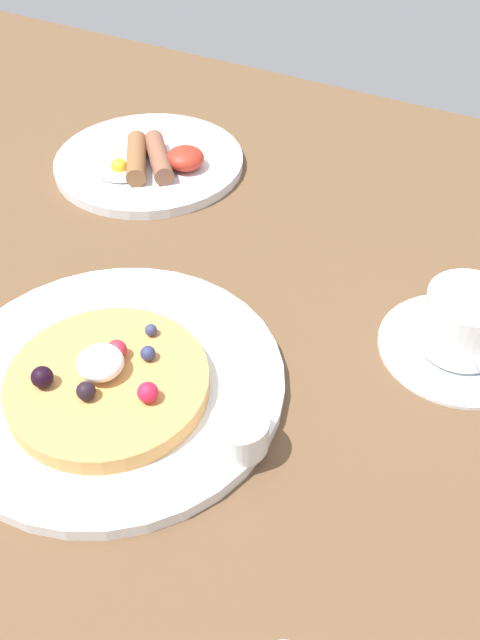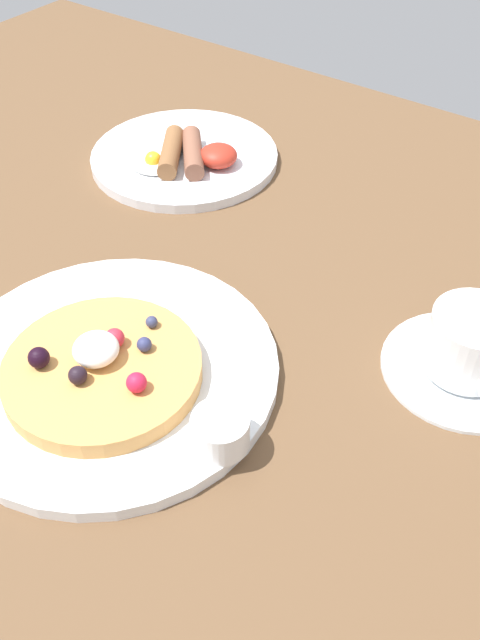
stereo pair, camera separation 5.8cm
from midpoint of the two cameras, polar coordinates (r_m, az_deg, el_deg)
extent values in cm
cube|color=brown|center=(63.79, 1.22, -3.86)|extent=(160.94, 112.67, 3.00)
cylinder|color=white|center=(61.14, -7.95, -4.13)|extent=(29.43, 29.43, 1.28)
cylinder|color=#D0914B|center=(59.04, -8.58, -4.28)|extent=(16.92, 16.92, 1.71)
sphere|color=black|center=(56.76, -10.47, -4.65)|extent=(1.56, 1.56, 1.56)
sphere|color=red|center=(59.15, -7.62, -1.62)|extent=(1.72, 1.72, 1.72)
sphere|color=black|center=(58.61, -13.64, -3.18)|extent=(1.82, 1.82, 1.82)
sphere|color=#333859|center=(60.73, -4.65, -0.28)|extent=(1.08, 1.08, 1.08)
sphere|color=navy|center=(58.64, -5.16, -2.15)|extent=(1.29, 1.29, 1.29)
sphere|color=#C51F3E|center=(57.99, -8.80, -3.29)|extent=(1.24, 1.24, 1.24)
sphere|color=red|center=(55.46, -5.63, -5.32)|extent=(1.70, 1.70, 1.70)
ellipsoid|color=white|center=(58.01, -9.08, -2.52)|extent=(3.91, 3.91, 2.34)
cylinder|color=white|center=(53.52, 1.48, -9.35)|extent=(4.57, 4.57, 2.94)
cylinder|color=maroon|center=(53.05, 1.49, -8.96)|extent=(3.74, 3.74, 0.35)
cylinder|color=white|center=(89.15, -2.72, 13.25)|extent=(23.40, 23.40, 1.22)
cylinder|color=brown|center=(86.42, -1.97, 13.59)|extent=(7.98, 8.64, 2.34)
cylinder|color=brown|center=(86.68, -3.80, 13.62)|extent=(7.20, 9.14, 2.34)
ellipsoid|color=white|center=(86.34, -5.24, 12.73)|extent=(6.35, 5.40, 0.60)
sphere|color=yellow|center=(86.08, -5.26, 13.02)|extent=(2.00, 2.00, 2.00)
ellipsoid|color=#AD2D1D|center=(85.57, 0.17, 13.37)|extent=(4.63, 4.63, 2.54)
cylinder|color=white|center=(65.06, 20.42, -3.80)|extent=(14.45, 14.45, 0.81)
cylinder|color=white|center=(62.88, 21.12, -1.80)|extent=(7.64, 7.64, 5.60)
cylinder|color=brown|center=(61.71, 21.53, -0.63)|extent=(6.49, 6.49, 0.45)
camera|label=1|loc=(0.03, -87.26, 2.59)|focal=38.71mm
camera|label=2|loc=(0.03, 92.74, -2.59)|focal=38.71mm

